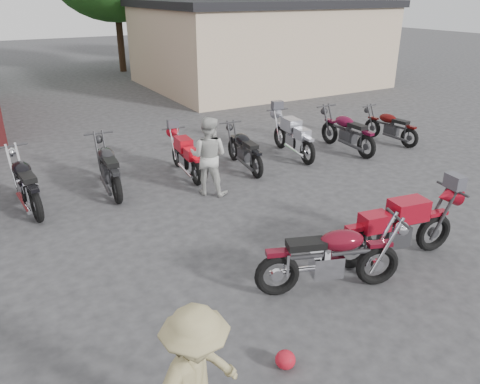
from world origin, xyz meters
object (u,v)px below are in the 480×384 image
row_bike_7 (347,129)px  row_bike_4 (185,154)px  person_light (209,156)px  row_bike_8 (390,125)px  row_bike_2 (25,180)px  row_bike_6 (293,134)px  row_bike_3 (108,165)px  helmet (285,360)px  vintage_motorcycle (332,253)px  sportbike (400,225)px  row_bike_5 (244,147)px

row_bike_7 → row_bike_4: bearing=84.9°
person_light → row_bike_8: bearing=-129.0°
row_bike_2 → row_bike_7: bearing=-97.6°
row_bike_6 → row_bike_8: 3.23m
row_bike_8 → person_light: bearing=91.0°
row_bike_2 → row_bike_3: size_ratio=1.01×
row_bike_2 → row_bike_4: (3.56, 0.10, -0.07)m
row_bike_3 → row_bike_4: row_bike_3 is taller
row_bike_4 → row_bike_6: row_bike_6 is taller
person_light → row_bike_6: (3.10, 1.20, -0.26)m
helmet → person_light: bearing=73.2°
vintage_motorcycle → row_bike_3: (-1.79, 5.41, -0.01)m
row_bike_4 → row_bike_7: bearing=-91.3°
person_light → helmet: bearing=117.0°
row_bike_6 → row_bike_8: row_bike_6 is taller
sportbike → row_bike_5: 5.00m
row_bike_8 → row_bike_6: bearing=76.6°
row_bike_3 → row_bike_7: (6.50, -0.43, 0.00)m
row_bike_3 → row_bike_6: bearing=-86.0°
vintage_motorcycle → row_bike_5: (1.51, 5.14, -0.07)m
vintage_motorcycle → row_bike_7: size_ratio=1.02×
sportbike → row_bike_5: size_ratio=1.14×
row_bike_4 → row_bike_7: 4.67m
vintage_motorcycle → row_bike_8: bearing=57.6°
person_light → row_bike_5: size_ratio=0.90×
vintage_motorcycle → helmet: size_ratio=8.68×
person_light → row_bike_2: person_light is taller
row_bike_3 → row_bike_8: (8.15, -0.46, -0.08)m
row_bike_4 → row_bike_8: (6.30, -0.47, -0.01)m
row_bike_3 → row_bike_8: 8.16m
vintage_motorcycle → sportbike: 1.53m
row_bike_6 → row_bike_5: bearing=104.3°
sportbike → row_bike_6: bearing=81.9°
row_bike_5 → row_bike_2: bearing=93.8°
sportbike → helmet: sportbike is taller
row_bike_4 → row_bike_8: bearing=-90.1°
helmet → row_bike_4: bearing=76.4°
row_bike_2 → row_bike_5: 5.02m
row_bike_2 → row_bike_3: (1.71, 0.08, -0.00)m
helmet → row_bike_5: size_ratio=0.13×
vintage_motorcycle → row_bike_8: (6.36, 4.96, -0.09)m
row_bike_7 → vintage_motorcycle: bearing=137.0°
helmet → row_bike_7: row_bike_7 is taller
row_bike_8 → row_bike_4: bearing=79.4°
row_bike_2 → row_bike_6: 6.66m
row_bike_5 → vintage_motorcycle: bearing=169.6°
row_bike_2 → person_light: bearing=-113.4°
row_bike_3 → row_bike_4: bearing=-84.8°
sportbike → row_bike_6: (1.63, 5.21, -0.03)m
vintage_motorcycle → row_bike_3: vintage_motorcycle is taller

